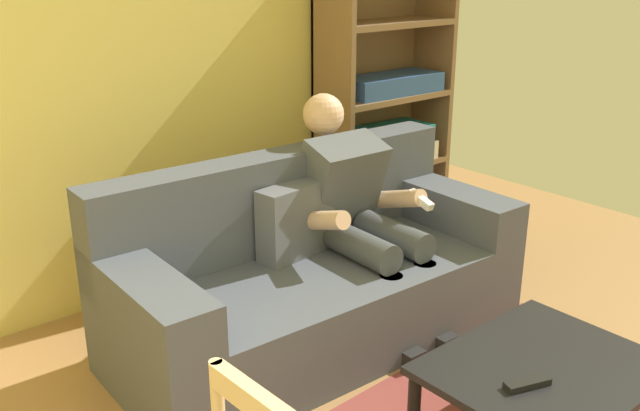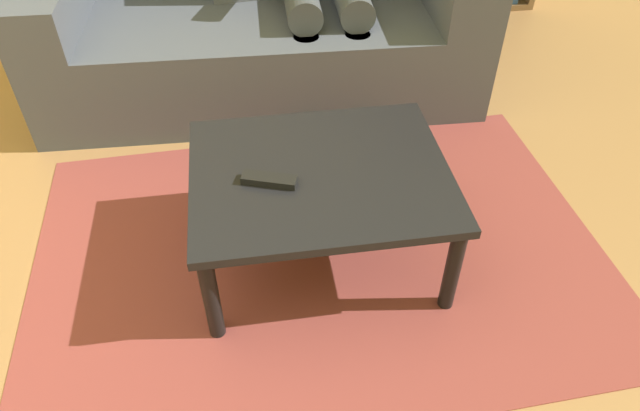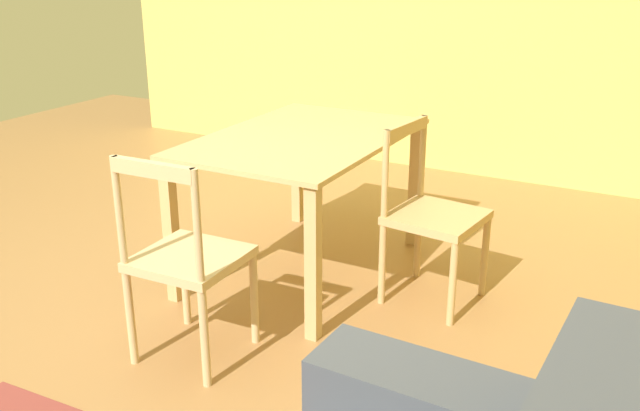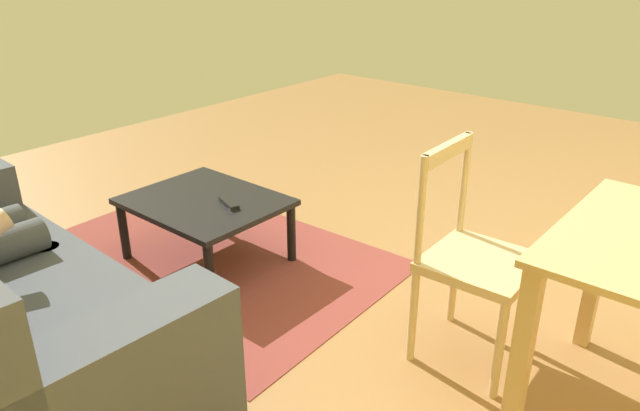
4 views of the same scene
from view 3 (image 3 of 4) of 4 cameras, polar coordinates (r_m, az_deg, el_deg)
ground_plane at (r=3.36m, az=-14.31°, el=-10.66°), size 8.46×8.46×0.00m
wall_side at (r=5.69m, az=7.45°, el=15.67°), size 0.12×5.38×2.50m
dining_table at (r=3.71m, az=-1.36°, el=4.05°), size 1.35×0.90×0.77m
dining_chair_near_wall at (r=3.50m, az=9.04°, el=-0.80°), size 0.47×0.47×0.90m
dining_chair_facing_couch at (r=3.00m, az=-10.85°, el=-4.37°), size 0.43×0.43×0.93m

